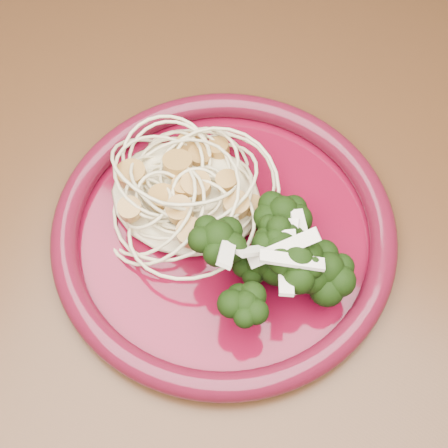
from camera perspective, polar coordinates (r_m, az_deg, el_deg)
dining_table at (r=0.65m, az=-6.09°, el=1.30°), size 1.20×0.80×0.75m
dinner_plate at (r=0.51m, az=0.00°, el=-0.54°), size 0.36×0.36×0.02m
spaghetti_pile at (r=0.51m, az=-3.53°, el=3.10°), size 0.16×0.15×0.03m
scallop_cluster at (r=0.49m, az=-3.75°, el=5.22°), size 0.15×0.15×0.04m
broccoli_pile at (r=0.47m, az=4.72°, el=-3.39°), size 0.14×0.17×0.05m
onion_garnish at (r=0.44m, az=5.02°, el=-1.58°), size 0.09×0.11×0.05m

